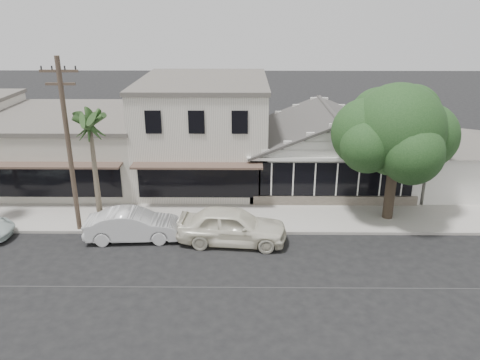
{
  "coord_description": "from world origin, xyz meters",
  "views": [
    {
      "loc": [
        -0.35,
        -16.86,
        11.16
      ],
      "look_at": [
        -0.56,
        6.0,
        2.61
      ],
      "focal_mm": 35.0,
      "sensor_mm": 36.0,
      "label": 1
    }
  ],
  "objects_px": {
    "car_1": "(133,225)",
    "utility_pole": "(68,144)",
    "shade_tree": "(395,132)",
    "car_0": "(232,226)"
  },
  "relations": [
    {
      "from": "car_1",
      "to": "utility_pole",
      "type": "bearing_deg",
      "value": 70.71
    },
    {
      "from": "car_1",
      "to": "shade_tree",
      "type": "distance_m",
      "value": 14.36
    },
    {
      "from": "car_0",
      "to": "car_1",
      "type": "height_order",
      "value": "car_0"
    },
    {
      "from": "car_1",
      "to": "shade_tree",
      "type": "xyz_separation_m",
      "value": [
        13.47,
        2.65,
        4.19
      ]
    },
    {
      "from": "utility_pole",
      "to": "car_0",
      "type": "height_order",
      "value": "utility_pole"
    },
    {
      "from": "utility_pole",
      "to": "car_1",
      "type": "bearing_deg",
      "value": -15.68
    },
    {
      "from": "shade_tree",
      "to": "car_0",
      "type": "bearing_deg",
      "value": -160.79
    },
    {
      "from": "car_0",
      "to": "car_1",
      "type": "distance_m",
      "value": 5.01
    },
    {
      "from": "utility_pole",
      "to": "car_1",
      "type": "relative_size",
      "value": 1.9
    },
    {
      "from": "car_1",
      "to": "shade_tree",
      "type": "height_order",
      "value": "shade_tree"
    }
  ]
}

